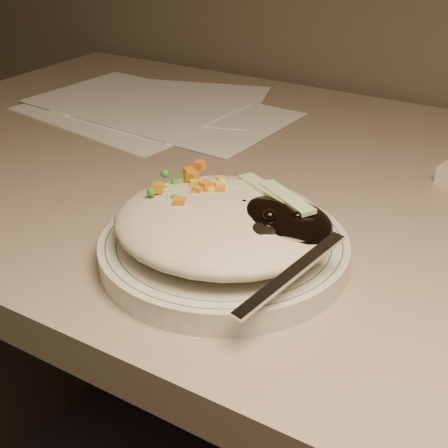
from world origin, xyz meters
The scene contains 5 objects.
desk centered at (0.00, 1.38, 0.54)m, with size 1.40×0.70×0.74m.
plate centered at (-0.06, 1.18, 0.75)m, with size 0.22×0.22×0.02m, color silver.
plate_rim centered at (-0.06, 1.18, 0.76)m, with size 0.21×0.21×0.00m.
meal centered at (-0.06, 1.18, 0.78)m, with size 0.21×0.19×0.05m.
papers centered at (-0.38, 1.50, 0.74)m, with size 0.40×0.35×0.00m.
Camera 1 is at (0.19, 0.77, 1.04)m, focal length 50.00 mm.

